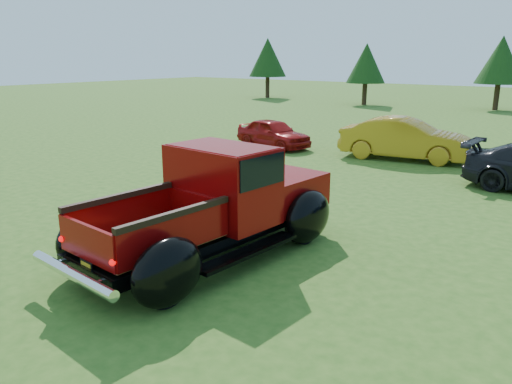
# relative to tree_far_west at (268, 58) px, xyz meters

# --- Properties ---
(ground) EXTENTS (120.00, 120.00, 0.00)m
(ground) POSITION_rel_tree_far_west_xyz_m (22.00, -30.00, -3.52)
(ground) COLOR #2C5418
(ground) RESTS_ON ground
(tree_far_west) EXTENTS (3.33, 3.33, 5.20)m
(tree_far_west) POSITION_rel_tree_far_west_xyz_m (0.00, 0.00, 0.00)
(tree_far_west) COLOR #332114
(tree_far_west) RESTS_ON ground
(tree_west) EXTENTS (2.94, 2.94, 4.60)m
(tree_west) POSITION_rel_tree_far_west_xyz_m (10.00, -1.00, -0.41)
(tree_west) COLOR #332114
(tree_west) RESTS_ON ground
(tree_mid_left) EXTENTS (3.20, 3.20, 5.00)m
(tree_mid_left) POSITION_rel_tree_far_west_xyz_m (19.00, 1.00, -0.14)
(tree_mid_left) COLOR #332114
(tree_mid_left) RESTS_ON ground
(pickup_truck) EXTENTS (2.90, 5.65, 2.05)m
(pickup_truck) POSITION_rel_tree_far_west_xyz_m (21.07, -30.24, -2.55)
(pickup_truck) COLOR black
(pickup_truck) RESTS_ON ground
(show_car_red) EXTENTS (3.62, 1.99, 1.16)m
(show_car_red) POSITION_rel_tree_far_west_xyz_m (15.26, -20.46, -2.94)
(show_car_red) COLOR #9C0F0E
(show_car_red) RESTS_ON ground
(show_car_yellow) EXTENTS (4.77, 2.37, 1.50)m
(show_car_yellow) POSITION_rel_tree_far_west_xyz_m (20.50, -19.59, -2.77)
(show_car_yellow) COLOR #BC8219
(show_car_yellow) RESTS_ON ground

